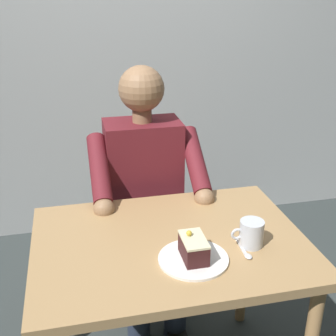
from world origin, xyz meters
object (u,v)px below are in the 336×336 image
Objects in this scene: seated_person at (146,196)px; dessert_spoon at (245,251)px; dining_table at (170,261)px; chair at (141,211)px; cake_slice at (194,248)px; coffee_cup at (251,233)px.

seated_person reaches higher than dessert_spoon.
chair reaches higher than dining_table.
chair is 0.87m from cake_slice.
seated_person reaches higher than cake_slice.
cake_slice reaches higher than coffee_cup.
coffee_cup is at bearing 114.84° from seated_person.
dessert_spoon is (0.04, 0.04, -0.05)m from coffee_cup.
chair reaches higher than cake_slice.
coffee_cup is at bearing 160.61° from dining_table.
dessert_spoon is at bearing 150.18° from dining_table.
seated_person reaches higher than dining_table.
chair is 0.70× the size of seated_person.
dining_table is 0.69m from chair.
coffee_cup is 0.07m from dessert_spoon.
chair is 0.24m from seated_person.
dining_table is at bearing -70.91° from cake_slice.
cake_slice is 0.92× the size of dessert_spoon.
cake_slice is at bearing 93.47° from chair.
dessert_spoon is (-0.19, -0.00, -0.05)m from cake_slice.
seated_person is at bearing -65.16° from coffee_cup.
dining_table is 8.24× the size of coffee_cup.
dessert_spoon is at bearing 110.59° from seated_person.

